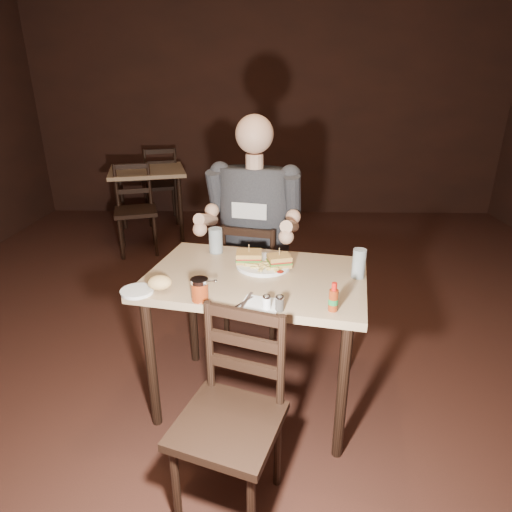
{
  "coord_description": "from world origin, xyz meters",
  "views": [
    {
      "loc": [
        -0.04,
        -2.22,
        1.65
      ],
      "look_at": [
        -0.08,
        -0.25,
        0.85
      ],
      "focal_mm": 30.0,
      "sensor_mm": 36.0,
      "label": 1
    }
  ],
  "objects_px": {
    "glass_right": "(359,264)",
    "hot_sauce": "(334,297)",
    "bg_table": "(148,177)",
    "bg_chair_far": "(161,185)",
    "dinner_plate": "(263,265)",
    "side_plate": "(137,292)",
    "diner": "(253,204)",
    "glass_left": "(216,241)",
    "chair_near": "(228,424)",
    "syrup_dispenser": "(200,290)",
    "bg_chair_near": "(136,211)",
    "main_table": "(256,292)",
    "chair_far": "(255,280)"
  },
  "relations": [
    {
      "from": "bg_chair_far",
      "to": "side_plate",
      "type": "bearing_deg",
      "value": 81.57
    },
    {
      "from": "diner",
      "to": "side_plate",
      "type": "relative_size",
      "value": 7.25
    },
    {
      "from": "dinner_plate",
      "to": "hot_sauce",
      "type": "distance_m",
      "value": 0.54
    },
    {
      "from": "main_table",
      "to": "bg_chair_near",
      "type": "xyz_separation_m",
      "value": [
        -1.28,
        2.25,
        -0.23
      ]
    },
    {
      "from": "bg_chair_near",
      "to": "diner",
      "type": "relative_size",
      "value": 0.85
    },
    {
      "from": "chair_near",
      "to": "bg_chair_far",
      "type": "distance_m",
      "value": 4.16
    },
    {
      "from": "bg_chair_far",
      "to": "side_plate",
      "type": "distance_m",
      "value": 3.65
    },
    {
      "from": "dinner_plate",
      "to": "side_plate",
      "type": "height_order",
      "value": "dinner_plate"
    },
    {
      "from": "main_table",
      "to": "hot_sauce",
      "type": "bearing_deg",
      "value": -46.77
    },
    {
      "from": "main_table",
      "to": "glass_right",
      "type": "height_order",
      "value": "glass_right"
    },
    {
      "from": "hot_sauce",
      "to": "side_plate",
      "type": "relative_size",
      "value": 0.88
    },
    {
      "from": "chair_near",
      "to": "dinner_plate",
      "type": "height_order",
      "value": "chair_near"
    },
    {
      "from": "chair_near",
      "to": "side_plate",
      "type": "height_order",
      "value": "chair_near"
    },
    {
      "from": "glass_right",
      "to": "main_table",
      "type": "bearing_deg",
      "value": 178.14
    },
    {
      "from": "chair_near",
      "to": "hot_sauce",
      "type": "relative_size",
      "value": 6.58
    },
    {
      "from": "dinner_plate",
      "to": "glass_right",
      "type": "xyz_separation_m",
      "value": [
        0.46,
        -0.12,
        0.06
      ]
    },
    {
      "from": "bg_table",
      "to": "bg_chair_far",
      "type": "xyz_separation_m",
      "value": [
        0.0,
        0.55,
        -0.21
      ]
    },
    {
      "from": "syrup_dispenser",
      "to": "side_plate",
      "type": "relative_size",
      "value": 0.7
    },
    {
      "from": "bg_chair_far",
      "to": "glass_right",
      "type": "relative_size",
      "value": 6.47
    },
    {
      "from": "diner",
      "to": "bg_chair_near",
      "type": "bearing_deg",
      "value": 141.29
    },
    {
      "from": "glass_left",
      "to": "side_plate",
      "type": "relative_size",
      "value": 0.96
    },
    {
      "from": "bg_chair_near",
      "to": "syrup_dispenser",
      "type": "height_order",
      "value": "bg_chair_near"
    },
    {
      "from": "side_plate",
      "to": "syrup_dispenser",
      "type": "bearing_deg",
      "value": -11.85
    },
    {
      "from": "diner",
      "to": "glass_left",
      "type": "bearing_deg",
      "value": -106.4
    },
    {
      "from": "bg_chair_far",
      "to": "side_plate",
      "type": "relative_size",
      "value": 6.47
    },
    {
      "from": "glass_left",
      "to": "side_plate",
      "type": "distance_m",
      "value": 0.6
    },
    {
      "from": "main_table",
      "to": "glass_left",
      "type": "distance_m",
      "value": 0.41
    },
    {
      "from": "side_plate",
      "to": "bg_table",
      "type": "bearing_deg",
      "value": 104.01
    },
    {
      "from": "bg_chair_near",
      "to": "dinner_plate",
      "type": "xyz_separation_m",
      "value": [
        1.32,
        -2.15,
        0.33
      ]
    },
    {
      "from": "glass_left",
      "to": "side_plate",
      "type": "height_order",
      "value": "glass_left"
    },
    {
      "from": "dinner_plate",
      "to": "side_plate",
      "type": "bearing_deg",
      "value": -150.99
    },
    {
      "from": "bg_table",
      "to": "side_plate",
      "type": "distance_m",
      "value": 3.11
    },
    {
      "from": "glass_right",
      "to": "bg_chair_near",
      "type": "bearing_deg",
      "value": 128.14
    },
    {
      "from": "glass_right",
      "to": "hot_sauce",
      "type": "distance_m",
      "value": 0.37
    },
    {
      "from": "bg_table",
      "to": "chair_far",
      "type": "bearing_deg",
      "value": -59.19
    },
    {
      "from": "glass_left",
      "to": "hot_sauce",
      "type": "relative_size",
      "value": 1.1
    },
    {
      "from": "bg_chair_far",
      "to": "dinner_plate",
      "type": "xyz_separation_m",
      "value": [
        1.32,
        -3.25,
        0.31
      ]
    },
    {
      "from": "side_plate",
      "to": "bg_chair_far",
      "type": "bearing_deg",
      "value": 101.91
    },
    {
      "from": "dinner_plate",
      "to": "diner",
      "type": "bearing_deg",
      "value": 97.72
    },
    {
      "from": "diner",
      "to": "hot_sauce",
      "type": "xyz_separation_m",
      "value": [
        0.36,
        -0.99,
        -0.13
      ]
    },
    {
      "from": "side_plate",
      "to": "main_table",
      "type": "bearing_deg",
      "value": 21.76
    },
    {
      "from": "bg_table",
      "to": "syrup_dispenser",
      "type": "bearing_deg",
      "value": -71.21
    },
    {
      "from": "main_table",
      "to": "hot_sauce",
      "type": "height_order",
      "value": "hot_sauce"
    },
    {
      "from": "bg_chair_near",
      "to": "glass_right",
      "type": "height_order",
      "value": "glass_right"
    },
    {
      "from": "diner",
      "to": "side_plate",
      "type": "bearing_deg",
      "value": -106.72
    },
    {
      "from": "chair_near",
      "to": "glass_right",
      "type": "xyz_separation_m",
      "value": [
        0.59,
        0.62,
        0.42
      ]
    },
    {
      "from": "dinner_plate",
      "to": "syrup_dispenser",
      "type": "relative_size",
      "value": 2.75
    },
    {
      "from": "syrup_dispenser",
      "to": "chair_near",
      "type": "bearing_deg",
      "value": -56.83
    },
    {
      "from": "bg_table",
      "to": "diner",
      "type": "height_order",
      "value": "diner"
    },
    {
      "from": "glass_right",
      "to": "bg_table",
      "type": "bearing_deg",
      "value": 122.29
    }
  ]
}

